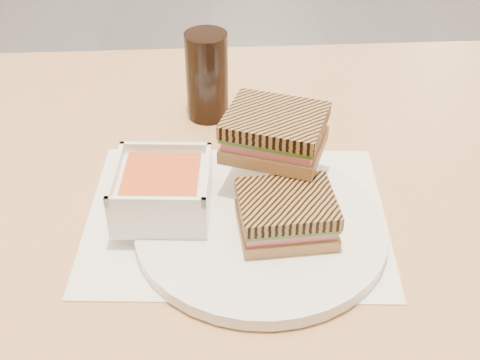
{
  "coord_description": "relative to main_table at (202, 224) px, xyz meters",
  "views": [
    {
      "loc": [
        -0.02,
        -2.59,
        1.27
      ],
      "look_at": [
        0.01,
        -2.0,
        0.82
      ],
      "focal_mm": 48.91,
      "sensor_mm": 36.0,
      "label": 1
    }
  ],
  "objects": [
    {
      "name": "main_table",
      "position": [
        0.0,
        0.0,
        0.0
      ],
      "size": [
        1.2,
        0.71,
        0.75
      ],
      "color": "tan",
      "rests_on": "ground"
    },
    {
      "name": "tray_liner",
      "position": [
        0.05,
        -0.12,
        0.11
      ],
      "size": [
        0.38,
        0.31,
        0.0
      ],
      "color": "white",
      "rests_on": "main_table"
    },
    {
      "name": "plate",
      "position": [
        0.07,
        -0.15,
        0.12
      ],
      "size": [
        0.3,
        0.3,
        0.02
      ],
      "color": "white",
      "rests_on": "tray_liner"
    },
    {
      "name": "soup_bowl",
      "position": [
        -0.04,
        -0.12,
        0.16
      ],
      "size": [
        0.12,
        0.12,
        0.06
      ],
      "color": "white",
      "rests_on": "plate"
    },
    {
      "name": "panini_lower",
      "position": [
        0.1,
        -0.17,
        0.16
      ],
      "size": [
        0.11,
        0.1,
        0.05
      ],
      "color": "#A6764B",
      "rests_on": "plate"
    },
    {
      "name": "panini_upper",
      "position": [
        0.09,
        -0.08,
        0.21
      ],
      "size": [
        0.14,
        0.13,
        0.05
      ],
      "color": "#A6764B",
      "rests_on": "panini_lower"
    },
    {
      "name": "cola_glass",
      "position": [
        0.01,
        0.12,
        0.18
      ],
      "size": [
        0.06,
        0.06,
        0.13
      ],
      "color": "black",
      "rests_on": "main_table"
    }
  ]
}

